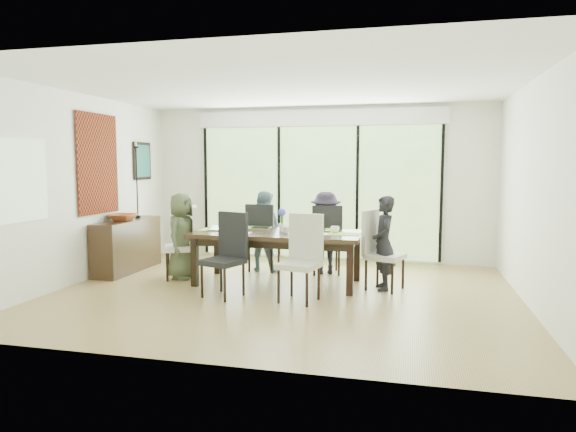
% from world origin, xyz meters
% --- Properties ---
extents(floor, '(6.00, 5.00, 0.01)m').
position_xyz_m(floor, '(0.00, 0.00, -0.01)').
color(floor, olive).
rests_on(floor, ground).
extents(ceiling, '(6.00, 5.00, 0.01)m').
position_xyz_m(ceiling, '(0.00, 0.00, 2.71)').
color(ceiling, white).
rests_on(ceiling, wall_back).
extents(wall_back, '(6.00, 0.02, 2.70)m').
position_xyz_m(wall_back, '(0.00, 2.51, 1.35)').
color(wall_back, white).
rests_on(wall_back, floor).
extents(wall_front, '(6.00, 0.02, 2.70)m').
position_xyz_m(wall_front, '(0.00, -2.51, 1.35)').
color(wall_front, white).
rests_on(wall_front, floor).
extents(wall_left, '(0.02, 5.00, 2.70)m').
position_xyz_m(wall_left, '(-3.01, 0.00, 1.35)').
color(wall_left, silver).
rests_on(wall_left, floor).
extents(wall_right, '(0.02, 5.00, 2.70)m').
position_xyz_m(wall_right, '(3.01, 0.00, 1.35)').
color(wall_right, beige).
rests_on(wall_right, floor).
extents(glass_doors, '(4.20, 0.02, 2.30)m').
position_xyz_m(glass_doors, '(0.00, 2.47, 1.20)').
color(glass_doors, '#598C3F').
rests_on(glass_doors, wall_back).
extents(blinds_header, '(4.40, 0.06, 0.28)m').
position_xyz_m(blinds_header, '(0.00, 2.46, 2.50)').
color(blinds_header, white).
rests_on(blinds_header, wall_back).
extents(mullion_a, '(0.05, 0.04, 2.30)m').
position_xyz_m(mullion_a, '(-2.10, 2.46, 1.20)').
color(mullion_a, black).
rests_on(mullion_a, wall_back).
extents(mullion_b, '(0.05, 0.04, 2.30)m').
position_xyz_m(mullion_b, '(-0.70, 2.46, 1.20)').
color(mullion_b, black).
rests_on(mullion_b, wall_back).
extents(mullion_c, '(0.05, 0.04, 2.30)m').
position_xyz_m(mullion_c, '(0.70, 2.46, 1.20)').
color(mullion_c, black).
rests_on(mullion_c, wall_back).
extents(mullion_d, '(0.05, 0.04, 2.30)m').
position_xyz_m(mullion_d, '(2.10, 2.46, 1.20)').
color(mullion_d, black).
rests_on(mullion_d, wall_back).
extents(side_window, '(0.02, 0.90, 1.00)m').
position_xyz_m(side_window, '(-2.97, -1.20, 1.50)').
color(side_window, '#8CAD7F').
rests_on(side_window, wall_left).
extents(deck, '(6.00, 1.80, 0.10)m').
position_xyz_m(deck, '(0.00, 3.40, -0.05)').
color(deck, brown).
rests_on(deck, ground).
extents(rail_top, '(6.00, 0.08, 0.06)m').
position_xyz_m(rail_top, '(0.00, 4.20, 0.55)').
color(rail_top, brown).
rests_on(rail_top, deck).
extents(foliage_left, '(3.20, 3.20, 3.20)m').
position_xyz_m(foliage_left, '(-1.80, 5.20, 1.44)').
color(foliage_left, '#14380F').
rests_on(foliage_left, ground).
extents(foliage_mid, '(4.00, 4.00, 4.00)m').
position_xyz_m(foliage_mid, '(0.40, 5.80, 1.80)').
color(foliage_mid, '#14380F').
rests_on(foliage_mid, ground).
extents(foliage_right, '(2.80, 2.80, 2.80)m').
position_xyz_m(foliage_right, '(2.20, 5.00, 1.26)').
color(foliage_right, '#14380F').
rests_on(foliage_right, ground).
extents(foliage_far, '(3.60, 3.60, 3.60)m').
position_xyz_m(foliage_far, '(-0.60, 6.50, 1.62)').
color(foliage_far, '#14380F').
rests_on(foliage_far, ground).
extents(table_top, '(2.37, 1.09, 0.06)m').
position_xyz_m(table_top, '(-0.21, 0.51, 0.71)').
color(table_top, black).
rests_on(table_top, floor).
extents(table_apron, '(2.17, 0.89, 0.10)m').
position_xyz_m(table_apron, '(-0.21, 0.51, 0.62)').
color(table_apron, black).
rests_on(table_apron, floor).
extents(table_leg_fl, '(0.09, 0.09, 0.68)m').
position_xyz_m(table_leg_fl, '(-1.29, 0.08, 0.34)').
color(table_leg_fl, black).
rests_on(table_leg_fl, floor).
extents(table_leg_fr, '(0.09, 0.09, 0.68)m').
position_xyz_m(table_leg_fr, '(0.87, 0.08, 0.34)').
color(table_leg_fr, black).
rests_on(table_leg_fr, floor).
extents(table_leg_bl, '(0.09, 0.09, 0.68)m').
position_xyz_m(table_leg_bl, '(-1.29, 0.94, 0.34)').
color(table_leg_bl, black).
rests_on(table_leg_bl, floor).
extents(table_leg_br, '(0.09, 0.09, 0.68)m').
position_xyz_m(table_leg_br, '(0.87, 0.94, 0.34)').
color(table_leg_br, black).
rests_on(table_leg_br, floor).
extents(chair_left_end, '(0.60, 0.60, 1.09)m').
position_xyz_m(chair_left_end, '(-1.71, 0.51, 0.54)').
color(chair_left_end, white).
rests_on(chair_left_end, floor).
extents(chair_right_end, '(0.58, 0.58, 1.09)m').
position_xyz_m(chair_right_end, '(1.29, 0.51, 0.54)').
color(chair_right_end, beige).
rests_on(chair_right_end, floor).
extents(chair_far_left, '(0.47, 0.47, 1.09)m').
position_xyz_m(chair_far_left, '(-0.66, 1.36, 0.54)').
color(chair_far_left, black).
rests_on(chair_far_left, floor).
extents(chair_far_right, '(0.55, 0.55, 1.09)m').
position_xyz_m(chair_far_right, '(0.34, 1.36, 0.54)').
color(chair_far_right, black).
rests_on(chair_far_right, floor).
extents(chair_near_left, '(0.58, 0.58, 1.09)m').
position_xyz_m(chair_near_left, '(-0.71, -0.36, 0.54)').
color(chair_near_left, black).
rests_on(chair_near_left, floor).
extents(chair_near_right, '(0.54, 0.54, 1.09)m').
position_xyz_m(chair_near_right, '(0.29, -0.36, 0.54)').
color(chair_near_right, beige).
rests_on(chair_near_right, floor).
extents(person_left_end, '(0.39, 0.61, 1.27)m').
position_xyz_m(person_left_end, '(-1.69, 0.51, 0.64)').
color(person_left_end, '#495438').
rests_on(person_left_end, floor).
extents(person_right_end, '(0.51, 0.67, 1.27)m').
position_xyz_m(person_right_end, '(1.27, 0.51, 0.64)').
color(person_right_end, black).
rests_on(person_right_end, floor).
extents(person_far_left, '(0.65, 0.48, 1.27)m').
position_xyz_m(person_far_left, '(-0.66, 1.34, 0.64)').
color(person_far_left, slate).
rests_on(person_far_left, floor).
extents(person_far_right, '(0.66, 0.49, 1.27)m').
position_xyz_m(person_far_right, '(0.34, 1.34, 0.64)').
color(person_far_right, black).
rests_on(person_far_right, floor).
extents(placemat_left, '(0.43, 0.32, 0.01)m').
position_xyz_m(placemat_left, '(-1.16, 0.51, 0.74)').
color(placemat_left, olive).
rests_on(placemat_left, table_top).
extents(placemat_right, '(0.43, 0.32, 0.01)m').
position_xyz_m(placemat_right, '(0.74, 0.51, 0.74)').
color(placemat_right, '#81AA3C').
rests_on(placemat_right, table_top).
extents(placemat_far_l, '(0.43, 0.32, 0.01)m').
position_xyz_m(placemat_far_l, '(-0.66, 0.91, 0.74)').
color(placemat_far_l, '#72A63B').
rests_on(placemat_far_l, table_top).
extents(placemat_far_r, '(0.43, 0.32, 0.01)m').
position_xyz_m(placemat_far_r, '(0.34, 0.91, 0.74)').
color(placemat_far_r, '#9EC044').
rests_on(placemat_far_r, table_top).
extents(placemat_paper, '(0.43, 0.32, 0.01)m').
position_xyz_m(placemat_paper, '(-0.76, 0.21, 0.74)').
color(placemat_paper, white).
rests_on(placemat_paper, table_top).
extents(tablet_far_l, '(0.26, 0.18, 0.01)m').
position_xyz_m(tablet_far_l, '(-0.56, 0.86, 0.75)').
color(tablet_far_l, black).
rests_on(tablet_far_l, table_top).
extents(tablet_far_r, '(0.24, 0.17, 0.01)m').
position_xyz_m(tablet_far_r, '(0.29, 0.86, 0.75)').
color(tablet_far_r, black).
rests_on(tablet_far_r, table_top).
extents(papers, '(0.30, 0.22, 0.00)m').
position_xyz_m(papers, '(0.49, 0.46, 0.74)').
color(papers, white).
rests_on(papers, table_top).
extents(platter_base, '(0.26, 0.26, 0.02)m').
position_xyz_m(platter_base, '(-0.76, 0.21, 0.76)').
color(platter_base, white).
rests_on(platter_base, table_top).
extents(platter_snacks, '(0.20, 0.20, 0.01)m').
position_xyz_m(platter_snacks, '(-0.76, 0.21, 0.78)').
color(platter_snacks, '#C34C17').
rests_on(platter_snacks, table_top).
extents(vase, '(0.08, 0.08, 0.12)m').
position_xyz_m(vase, '(-0.16, 0.56, 0.80)').
color(vase, silver).
rests_on(vase, table_top).
extents(hyacinth_stems, '(0.04, 0.04, 0.16)m').
position_xyz_m(hyacinth_stems, '(-0.16, 0.56, 0.92)').
color(hyacinth_stems, '#337226').
rests_on(hyacinth_stems, table_top).
extents(hyacinth_blooms, '(0.11, 0.11, 0.11)m').
position_xyz_m(hyacinth_blooms, '(-0.16, 0.56, 1.02)').
color(hyacinth_blooms, '#4F4FC7').
rests_on(hyacinth_blooms, table_top).
extents(laptop, '(0.38, 0.31, 0.03)m').
position_xyz_m(laptop, '(-1.06, 0.41, 0.75)').
color(laptop, silver).
rests_on(laptop, table_top).
extents(cup_a, '(0.15, 0.15, 0.09)m').
position_xyz_m(cup_a, '(-0.91, 0.66, 0.79)').
color(cup_a, white).
rests_on(cup_a, table_top).
extents(cup_b, '(0.13, 0.13, 0.09)m').
position_xyz_m(cup_b, '(-0.06, 0.41, 0.79)').
color(cup_b, white).
rests_on(cup_b, table_top).
extents(cup_c, '(0.17, 0.17, 0.09)m').
position_xyz_m(cup_c, '(0.59, 0.61, 0.79)').
color(cup_c, white).
rests_on(cup_c, table_top).
extents(book, '(0.18, 0.24, 0.02)m').
position_xyz_m(book, '(0.04, 0.56, 0.75)').
color(book, white).
rests_on(book, table_top).
extents(sideboard, '(0.41, 1.45, 0.82)m').
position_xyz_m(sideboard, '(-2.76, 0.79, 0.41)').
color(sideboard, black).
rests_on(sideboard, floor).
extents(bowl, '(0.43, 0.43, 0.11)m').
position_xyz_m(bowl, '(-2.76, 0.69, 0.87)').
color(bowl, brown).
rests_on(bowl, sideboard).
extents(candlestick_base, '(0.09, 0.09, 0.04)m').
position_xyz_m(candlestick_base, '(-2.76, 1.14, 0.84)').
color(candlestick_base, black).
rests_on(candlestick_base, sideboard).
extents(candlestick_shaft, '(0.02, 0.02, 1.14)m').
position_xyz_m(candlestick_shaft, '(-2.76, 1.14, 1.41)').
color(candlestick_shaft, black).
rests_on(candlestick_shaft, sideboard).
extents(candlestick_pan, '(0.09, 0.09, 0.03)m').
position_xyz_m(candlestick_pan, '(-2.76, 1.14, 1.97)').
color(candlestick_pan, black).
rests_on(candlestick_pan, sideboard).
extents(candle, '(0.03, 0.03, 0.09)m').
position_xyz_m(candle, '(-2.76, 1.14, 2.02)').
color(candle, silver).
rests_on(candle, sideboard).
extents(tapestry, '(0.02, 1.00, 1.50)m').
position_xyz_m(tapestry, '(-2.97, 0.40, 1.70)').
color(tapestry, maroon).
rests_on(tapestry, wall_left).
extents(art_frame, '(0.03, 0.55, 0.65)m').
position_xyz_m(art_frame, '(-2.97, 1.70, 1.75)').
color(art_frame, black).
rests_on(art_frame, wall_left).
extents(art_canvas, '(0.01, 0.45, 0.55)m').
position_xyz_m(art_canvas, '(-2.95, 1.70, 1.75)').
color(art_canvas, '#184F4D').
rests_on(art_canvas, wall_left).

